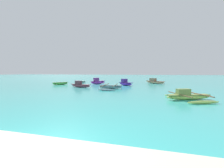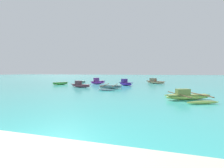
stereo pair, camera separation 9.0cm
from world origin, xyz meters
The scene contains 9 objects.
ground_plane centered at (0.00, 0.00, 0.00)m, with size 240.00×240.00×0.00m.
moored_boat_0 centered at (5.11, 8.87, 0.24)m, with size 3.16×3.66×0.76m.
moored_boat_1 centered at (-9.78, 22.23, 0.21)m, with size 2.37×1.31×0.38m.
moored_boat_2 centered at (3.20, 24.09, 0.32)m, with size 3.34×3.38×0.90m.
moored_boat_3 centered at (-10.90, 17.70, 0.22)m, with size 1.93×2.25×0.40m.
moored_boat_4 centered at (-1.99, 14.36, 0.21)m, with size 2.77×4.73×0.45m.
moored_boat_5 centered at (-5.94, 20.82, 0.36)m, with size 2.17×2.60×1.01m.
moored_boat_6 centered at (-1.02, 19.13, 0.33)m, with size 2.44×2.33×0.95m.
moored_boat_7 centered at (-6.18, 14.99, 0.29)m, with size 3.09×1.32×0.83m.
Camera 2 is at (2.71, -2.43, 1.89)m, focal length 24.00 mm.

